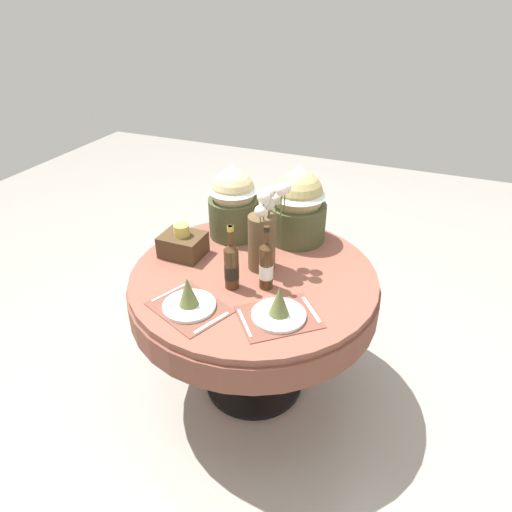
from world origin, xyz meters
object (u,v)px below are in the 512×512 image
Objects in this scene: gift_tub_back_left at (233,198)px; place_setting_left at (189,299)px; dining_table at (254,292)px; place_setting_right at (279,309)px; flower_vase at (264,232)px; wine_bottle_centre at (266,265)px; wine_bottle_left at (231,265)px; woven_basket_side_left at (183,244)px; gift_tub_back_centre at (298,201)px.

place_setting_left is at bearing -81.72° from gift_tub_back_left.
place_setting_left reaches higher than dining_table.
flower_vase is (-0.21, 0.35, 0.15)m from place_setting_right.
wine_bottle_centre is 0.77× the size of gift_tub_back_left.
wine_bottle_left is 1.48× the size of woven_basket_side_left.
place_setting_left is 1.87× the size of woven_basket_side_left.
dining_table is 0.46m from woven_basket_side_left.
dining_table is at bearing 72.57° from wine_bottle_left.
wine_bottle_centre is 0.57m from gift_tub_back_left.
wine_bottle_left is 0.77× the size of gift_tub_back_left.
gift_tub_back_left is at bearing 63.16° from woven_basket_side_left.
gift_tub_back_centre reaches higher than woven_basket_side_left.
wine_bottle_left is (-0.05, -0.15, 0.24)m from dining_table.
woven_basket_side_left is (-0.16, -0.31, -0.16)m from gift_tub_back_left.
dining_table is 0.28m from wine_bottle_centre.
wine_bottle_left reaches higher than dining_table.
woven_basket_side_left is (-0.50, -0.40, -0.17)m from gift_tub_back_centre.
gift_tub_back_centre is at bearing 15.14° from gift_tub_back_left.
flower_vase is 1.09× the size of gift_tub_back_left.
place_setting_right is 0.44m from flower_vase.
wine_bottle_centre is at bearing 124.94° from place_setting_right.
flower_vase is at bearing 114.86° from wine_bottle_centre.
place_setting_left is at bearing -132.45° from wine_bottle_centre.
wine_bottle_centre reaches higher than place_setting_left.
place_setting_left is 1.26× the size of wine_bottle_left.
wine_bottle_left is 0.41m from woven_basket_side_left.
woven_basket_side_left is (-0.65, 0.31, 0.02)m from place_setting_right.
dining_table is 0.33m from flower_vase.
wine_bottle_centre is at bearing 47.55° from place_setting_left.
gift_tub_back_left is (-0.36, 0.42, 0.10)m from wine_bottle_centre.
place_setting_left is 0.47m from woven_basket_side_left.
place_setting_right is 0.72m from woven_basket_side_left.
gift_tub_back_centre is 2.01× the size of woven_basket_side_left.
wine_bottle_centre is 0.53m from gift_tub_back_centre.
gift_tub_back_centre reaches higher than dining_table.
gift_tub_back_centre is (-0.15, 0.71, 0.18)m from place_setting_right.
place_setting_right is 1.00× the size of gift_tub_back_left.
flower_vase is 0.47m from woven_basket_side_left.
gift_tub_back_left is at bearing 137.75° from flower_vase.
gift_tub_back_left is at bearing 130.62° from wine_bottle_centre.
dining_table is 3.06× the size of place_setting_left.
woven_basket_side_left is (-0.52, 0.11, -0.06)m from wine_bottle_centre.
flower_vase is 1.42× the size of wine_bottle_left.
gift_tub_back_centre is (0.34, 0.09, 0.01)m from gift_tub_back_left.
place_setting_right is at bearing -51.06° from gift_tub_back_left.
wine_bottle_left reaches higher than woven_basket_side_left.
place_setting_left is 0.74m from gift_tub_back_left.
gift_tub_back_centre reaches higher than gift_tub_back_left.
place_setting_right is at bearing -59.39° from flower_vase.
wine_bottle_centre is (0.26, 0.28, 0.08)m from place_setting_left.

